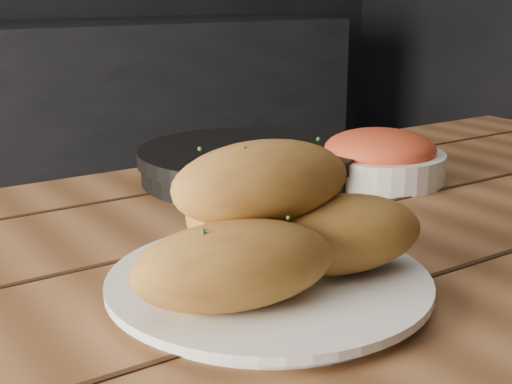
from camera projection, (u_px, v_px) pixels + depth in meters
name	position (u px, v px, depth m)	size (l,w,h in m)	color
table	(313.00, 341.00, 0.74)	(1.63, 0.88, 0.75)	brown
plate	(269.00, 285.00, 0.63)	(0.29, 0.29, 0.02)	white
bread_rolls	(266.00, 226.00, 0.61)	(0.29, 0.24, 0.12)	#A7752E
skillet	(249.00, 163.00, 1.00)	(0.44, 0.31, 0.05)	black
bowl	(380.00, 158.00, 1.00)	(0.18, 0.18, 0.07)	white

